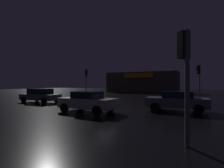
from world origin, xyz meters
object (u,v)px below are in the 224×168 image
at_px(traffic_signal_opposite, 86,76).
at_px(traffic_signal_cross_left, 185,65).
at_px(car_near, 88,101).
at_px(car_far, 40,95).
at_px(car_crossing, 177,101).
at_px(traffic_signal_main, 199,74).
at_px(store_building, 143,82).

xyz_separation_m(traffic_signal_opposite, traffic_signal_cross_left, (13.91, -14.65, -0.52)).
height_order(car_near, car_far, car_far).
bearing_deg(car_crossing, traffic_signal_main, 77.96).
bearing_deg(car_near, car_far, 159.78).
xyz_separation_m(store_building, traffic_signal_cross_left, (11.47, -36.19, 0.16)).
distance_m(traffic_signal_opposite, car_crossing, 15.05).
xyz_separation_m(store_building, car_crossing, (10.57, -28.74, -1.70)).
relative_size(traffic_signal_main, traffic_signal_cross_left, 1.10).
xyz_separation_m(car_near, car_far, (-8.16, 3.00, 0.02)).
height_order(traffic_signal_cross_left, car_far, traffic_signal_cross_left).
bearing_deg(traffic_signal_cross_left, traffic_signal_main, 87.30).
bearing_deg(car_near, traffic_signal_opposite, 124.95).
distance_m(traffic_signal_main, car_far, 17.48).
bearing_deg(car_far, traffic_signal_cross_left, -25.97).
xyz_separation_m(traffic_signal_cross_left, car_crossing, (-0.90, 7.45, -1.86)).
relative_size(traffic_signal_main, car_crossing, 0.93).
relative_size(traffic_signal_cross_left, car_far, 0.83).
bearing_deg(traffic_signal_main, traffic_signal_cross_left, -92.70).
height_order(store_building, car_near, store_building).
bearing_deg(traffic_signal_opposite, traffic_signal_cross_left, -46.49).
relative_size(car_near, car_far, 0.94).
xyz_separation_m(car_near, car_crossing, (5.69, 3.27, 0.01)).
distance_m(traffic_signal_main, car_crossing, 8.07).
relative_size(traffic_signal_opposite, car_crossing, 0.94).
relative_size(traffic_signal_opposite, traffic_signal_cross_left, 1.11).
height_order(traffic_signal_main, traffic_signal_cross_left, traffic_signal_main).
xyz_separation_m(traffic_signal_opposite, car_crossing, (13.00, -7.20, -2.37)).
relative_size(traffic_signal_main, car_far, 0.91).
relative_size(store_building, car_near, 4.04).
relative_size(store_building, traffic_signal_main, 4.18).
distance_m(traffic_signal_main, car_near, 13.27).
bearing_deg(traffic_signal_main, car_crossing, -102.04).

